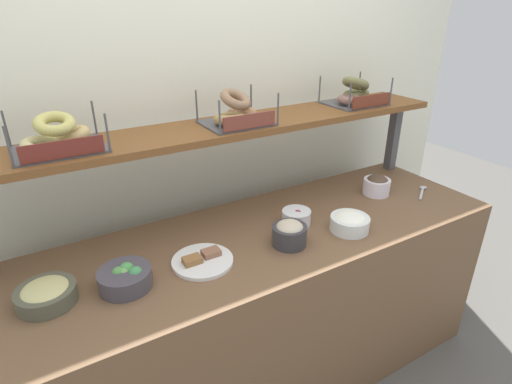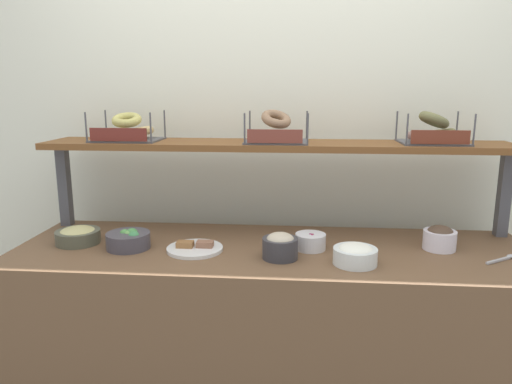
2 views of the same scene
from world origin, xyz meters
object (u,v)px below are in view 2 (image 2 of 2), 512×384
(serving_plate_white, at_px, (195,248))
(bagel_basket_poppy, at_px, (433,133))
(bowl_cream_cheese, at_px, (355,254))
(bowl_tuna_salad, at_px, (280,246))
(serving_spoon_near_plate, at_px, (506,258))
(bowl_hummus, at_px, (78,235))
(bagel_basket_plain, at_px, (127,131))
(bowl_chocolate_spread, at_px, (440,238))
(bagel_basket_everything, at_px, (277,132))
(bowl_beet_salad, at_px, (310,241))
(bowl_veggie_mix, at_px, (129,240))

(serving_plate_white, height_order, bagel_basket_poppy, bagel_basket_poppy)
(bowl_cream_cheese, height_order, serving_plate_white, bowl_cream_cheese)
(bowl_tuna_salad, relative_size, serving_spoon_near_plate, 0.92)
(bowl_hummus, relative_size, bagel_basket_plain, 0.62)
(bowl_chocolate_spread, distance_m, bagel_basket_everything, 0.85)
(bowl_chocolate_spread, bearing_deg, bowl_tuna_salad, -165.88)
(bowl_cream_cheese, relative_size, bagel_basket_poppy, 0.59)
(bowl_beet_salad, relative_size, bagel_basket_plain, 0.42)
(bowl_cream_cheese, height_order, bowl_veggie_mix, bowl_veggie_mix)
(bowl_chocolate_spread, distance_m, bagel_basket_plain, 1.51)
(bowl_chocolate_spread, relative_size, serving_plate_white, 0.58)
(serving_spoon_near_plate, xyz_separation_m, bagel_basket_everything, (-0.94, 0.31, 0.47))
(bowl_hummus, height_order, bowl_tuna_salad, bowl_tuna_salad)
(bowl_beet_salad, distance_m, bowl_tuna_salad, 0.18)
(bowl_hummus, distance_m, bowl_tuna_salad, 0.91)
(serving_plate_white, xyz_separation_m, bagel_basket_plain, (-0.39, 0.33, 0.47))
(bowl_cream_cheese, xyz_separation_m, bowl_veggie_mix, (-0.95, 0.11, -0.00))
(bowl_chocolate_spread, xyz_separation_m, bagel_basket_everything, (-0.71, 0.20, 0.43))
(bagel_basket_plain, bearing_deg, serving_spoon_near_plate, -11.10)
(bagel_basket_plain, xyz_separation_m, bagel_basket_poppy, (1.43, 0.01, 0.00))
(bowl_hummus, bearing_deg, bowl_cream_cheese, -7.40)
(serving_plate_white, height_order, bagel_basket_plain, bagel_basket_plain)
(bowl_veggie_mix, height_order, bagel_basket_poppy, bagel_basket_poppy)
(bowl_beet_salad, height_order, bowl_cream_cheese, bowl_cream_cheese)
(bowl_cream_cheese, relative_size, bagel_basket_everything, 0.60)
(bowl_cream_cheese, xyz_separation_m, serving_spoon_near_plate, (0.61, 0.10, -0.03))
(bowl_chocolate_spread, distance_m, serving_plate_white, 1.05)
(bowl_hummus, bearing_deg, bowl_beet_salad, 0.60)
(bowl_tuna_salad, distance_m, bagel_basket_poppy, 0.89)
(bowl_cream_cheese, bearing_deg, bowl_veggie_mix, 173.51)
(bowl_tuna_salad, relative_size, bagel_basket_poppy, 0.50)
(bowl_hummus, bearing_deg, bagel_basket_everything, 16.55)
(bowl_tuna_salad, height_order, serving_plate_white, bowl_tuna_salad)
(serving_spoon_near_plate, bearing_deg, bowl_tuna_salad, -176.12)
(bowl_chocolate_spread, height_order, bowl_veggie_mix, bowl_chocolate_spread)
(serving_plate_white, distance_m, bagel_basket_everything, 0.65)
(bowl_tuna_salad, relative_size, bowl_veggie_mix, 0.78)
(bowl_beet_salad, xyz_separation_m, bagel_basket_everything, (-0.16, 0.25, 0.44))
(bowl_hummus, relative_size, bowl_chocolate_spread, 1.41)
(bowl_veggie_mix, xyz_separation_m, serving_plate_white, (0.29, -0.01, -0.03))
(bowl_chocolate_spread, relative_size, bagel_basket_plain, 0.44)
(bowl_hummus, distance_m, serving_spoon_near_plate, 1.82)
(bagel_basket_plain, xyz_separation_m, bagel_basket_everything, (0.72, -0.01, 0.00))
(bowl_tuna_salad, xyz_separation_m, serving_spoon_near_plate, (0.91, 0.06, -0.05))
(bowl_chocolate_spread, bearing_deg, bowl_beet_salad, -175.45)
(bagel_basket_plain, height_order, bagel_basket_poppy, bagel_basket_poppy)
(bowl_hummus, relative_size, bowl_cream_cheese, 1.12)
(bowl_cream_cheese, distance_m, bagel_basket_everything, 0.69)
(bowl_hummus, height_order, serving_plate_white, bowl_hummus)
(bowl_hummus, height_order, serving_spoon_near_plate, bowl_hummus)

